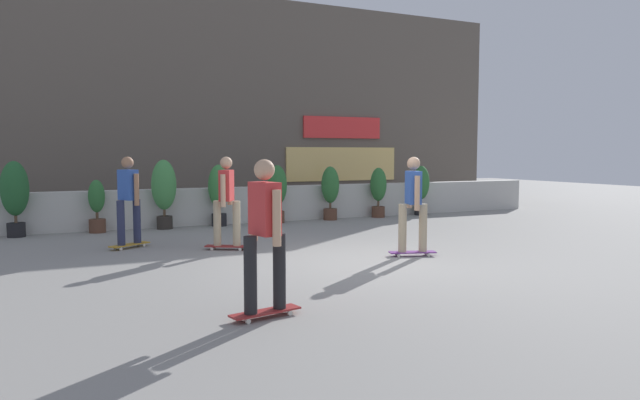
# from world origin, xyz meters

# --- Properties ---
(ground_plane) EXTENTS (48.00, 48.00, 0.00)m
(ground_plane) POSITION_xyz_m (0.00, 0.00, 0.00)
(ground_plane) COLOR gray
(planter_wall) EXTENTS (18.00, 0.40, 0.90)m
(planter_wall) POSITION_xyz_m (0.00, 6.00, 0.45)
(planter_wall) COLOR beige
(planter_wall) RESTS_ON ground
(building_backdrop) EXTENTS (20.00, 2.08, 6.50)m
(building_backdrop) POSITION_xyz_m (0.01, 10.00, 3.25)
(building_backdrop) COLOR #60564C
(building_backdrop) RESTS_ON ground
(potted_plant_0) EXTENTS (0.56, 0.56, 1.60)m
(potted_plant_0) POSITION_xyz_m (-5.15, 5.55, 0.94)
(potted_plant_0) COLOR black
(potted_plant_0) RESTS_ON ground
(potted_plant_1) EXTENTS (0.36, 0.36, 1.17)m
(potted_plant_1) POSITION_xyz_m (-3.56, 5.55, 0.61)
(potted_plant_1) COLOR brown
(potted_plant_1) RESTS_ON ground
(potted_plant_2) EXTENTS (0.57, 0.57, 1.61)m
(potted_plant_2) POSITION_xyz_m (-2.09, 5.55, 0.95)
(potted_plant_2) COLOR #2D2823
(potted_plant_2) RESTS_ON ground
(potted_plant_3) EXTENTS (0.51, 0.51, 1.48)m
(potted_plant_3) POSITION_xyz_m (-0.79, 5.55, 0.86)
(potted_plant_3) COLOR black
(potted_plant_3) RESTS_ON ground
(potted_plant_4) EXTENTS (0.49, 0.49, 1.46)m
(potted_plant_4) POSITION_xyz_m (0.71, 5.55, 0.84)
(potted_plant_4) COLOR brown
(potted_plant_4) RESTS_ON ground
(potted_plant_5) EXTENTS (0.47, 0.47, 1.41)m
(potted_plant_5) POSITION_xyz_m (2.20, 5.55, 0.81)
(potted_plant_5) COLOR brown
(potted_plant_5) RESTS_ON ground
(potted_plant_6) EXTENTS (0.45, 0.45, 1.36)m
(potted_plant_6) POSITION_xyz_m (3.67, 5.55, 0.77)
(potted_plant_6) COLOR brown
(potted_plant_6) RESTS_ON ground
(potted_plant_7) EXTENTS (0.46, 0.46, 1.40)m
(potted_plant_7) POSITION_xyz_m (5.08, 5.55, 0.80)
(potted_plant_7) COLOR black
(potted_plant_7) RESTS_ON ground
(skater_far_left) EXTENTS (0.82, 0.55, 1.70)m
(skater_far_left) POSITION_xyz_m (-2.46, -2.35, 0.94)
(skater_far_left) COLOR maroon
(skater_far_left) RESTS_ON ground
(skater_mid_plaza) EXTENTS (0.79, 0.58, 1.70)m
(skater_mid_plaza) POSITION_xyz_m (-1.60, 2.09, 0.94)
(skater_mid_plaza) COLOR maroon
(skater_mid_plaza) RESTS_ON ground
(skater_foreground) EXTENTS (0.79, 0.59, 1.70)m
(skater_foreground) POSITION_xyz_m (-3.18, 3.05, 0.94)
(skater_foreground) COLOR #BF8C26
(skater_foreground) RESTS_ON ground
(skater_by_wall_left) EXTENTS (0.82, 0.54, 1.70)m
(skater_by_wall_left) POSITION_xyz_m (1.10, 0.11, 0.94)
(skater_by_wall_left) COLOR #72338C
(skater_by_wall_left) RESTS_ON ground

